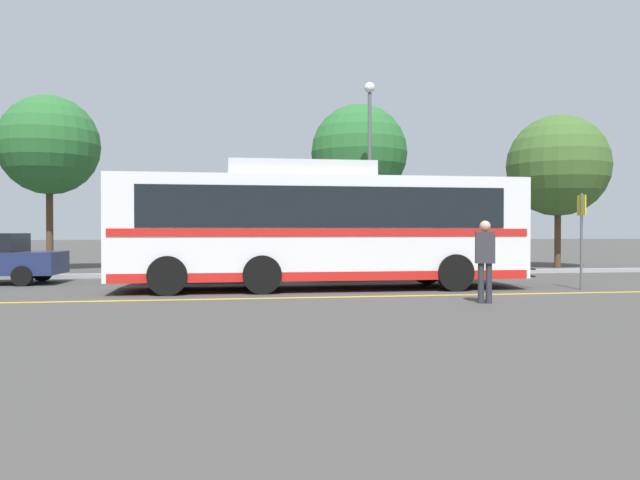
% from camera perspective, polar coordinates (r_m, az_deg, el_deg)
% --- Properties ---
extents(ground_plane, '(220.00, 220.00, 0.00)m').
position_cam_1_polar(ground_plane, '(17.82, 3.31, -4.40)').
color(ground_plane, '#423F3D').
extents(lane_strip_0, '(31.29, 0.20, 0.01)m').
position_cam_1_polar(lane_strip_0, '(15.32, 1.34, -5.23)').
color(lane_strip_0, gold).
rests_on(lane_strip_0, ground_plane).
extents(curb_strip, '(39.29, 0.36, 0.15)m').
position_cam_1_polar(curb_strip, '(22.70, -2.17, -3.10)').
color(curb_strip, '#99999E').
rests_on(curb_strip, ground_plane).
extents(transit_bus, '(11.63, 2.73, 3.51)m').
position_cam_1_polar(transit_bus, '(17.40, -0.05, 1.34)').
color(transit_bus, white).
rests_on(transit_bus, ground_plane).
extents(parked_car_1, '(4.72, 2.13, 1.39)m').
position_cam_1_polar(parked_car_1, '(20.60, -11.13, -1.70)').
color(parked_car_1, silver).
rests_on(parked_car_1, ground_plane).
extents(parked_car_2, '(4.18, 2.08, 1.27)m').
position_cam_1_polar(parked_car_2, '(21.32, 4.07, -1.78)').
color(parked_car_2, '#4C3823').
rests_on(parked_car_2, ground_plane).
extents(pedestrian_0, '(0.47, 0.34, 1.85)m').
position_cam_1_polar(pedestrian_0, '(14.42, 14.85, -1.40)').
color(pedestrian_0, '#2D2D33').
rests_on(pedestrian_0, ground_plane).
extents(bus_stop_sign, '(0.07, 0.40, 2.66)m').
position_cam_1_polar(bus_stop_sign, '(18.63, 22.79, 0.92)').
color(bus_stop_sign, '#59595E').
rests_on(bus_stop_sign, ground_plane).
extents(street_lamp, '(0.40, 0.40, 7.25)m').
position_cam_1_polar(street_lamp, '(23.87, 4.56, 7.97)').
color(street_lamp, '#59595E').
rests_on(street_lamp, ground_plane).
extents(tree_1, '(4.09, 4.09, 7.24)m').
position_cam_1_polar(tree_1, '(28.41, -23.52, 7.93)').
color(tree_1, '#513823').
rests_on(tree_1, ground_plane).
extents(tree_2, '(4.21, 4.21, 7.16)m').
position_cam_1_polar(tree_2, '(27.59, 3.58, 7.94)').
color(tree_2, '#513823').
rests_on(tree_2, ground_plane).
extents(tree_3, '(4.47, 4.47, 6.77)m').
position_cam_1_polar(tree_3, '(29.74, 20.93, 6.36)').
color(tree_3, '#513823').
rests_on(tree_3, ground_plane).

